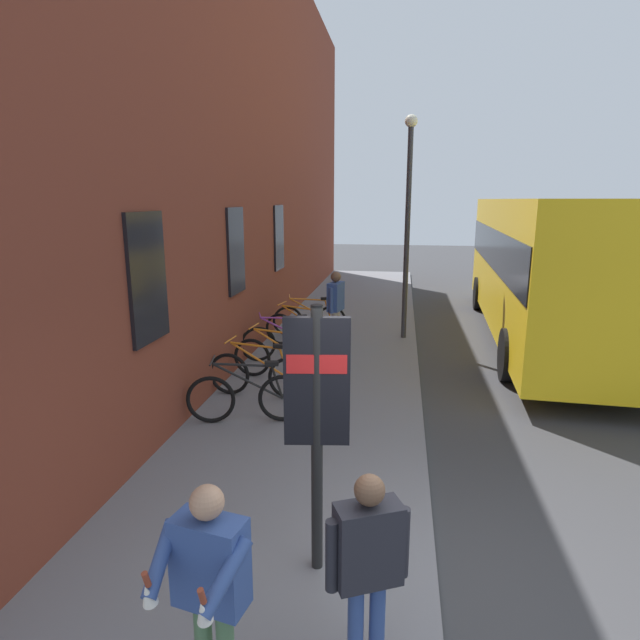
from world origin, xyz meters
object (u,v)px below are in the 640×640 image
at_px(tourist_with_hotdogs, 209,577).
at_px(street_lamp, 408,210).
at_px(bicycle_mid_rack, 302,330).
at_px(bicycle_beside_lamp, 310,319).
at_px(pedestrian_near_bus, 368,557).
at_px(transit_info_sign, 317,399).
at_px(pedestrian_crossing_street, 336,301).
at_px(bicycle_by_door, 259,375).
at_px(bicycle_leaning_wall, 284,342).
at_px(bicycle_nearest_sign, 247,397).
at_px(bicycle_end_of_row, 279,358).
at_px(city_bus, 546,261).

height_order(tourist_with_hotdogs, street_lamp, street_lamp).
distance_m(bicycle_mid_rack, street_lamp, 3.63).
xyz_separation_m(bicycle_beside_lamp, pedestrian_near_bus, (-9.12, -1.99, 0.54)).
distance_m(bicycle_beside_lamp, pedestrian_near_bus, 9.35).
bearing_deg(transit_info_sign, street_lamp, -5.33).
bearing_deg(pedestrian_crossing_street, bicycle_by_door, 164.83).
bearing_deg(bicycle_beside_lamp, pedestrian_near_bus, -167.71).
bearing_deg(bicycle_mid_rack, bicycle_leaning_wall, 170.13).
relative_size(bicycle_beside_lamp, pedestrian_near_bus, 1.14).
xyz_separation_m(pedestrian_crossing_street, street_lamp, (1.07, -1.50, 1.96)).
bearing_deg(tourist_with_hotdogs, bicycle_nearest_sign, 13.84).
bearing_deg(bicycle_leaning_wall, bicycle_end_of_row, -171.94).
xyz_separation_m(bicycle_mid_rack, transit_info_sign, (-7.04, -1.47, 1.21)).
xyz_separation_m(bicycle_beside_lamp, city_bus, (0.97, -5.55, 1.41)).
distance_m(pedestrian_near_bus, street_lamp, 9.49).
height_order(pedestrian_near_bus, street_lamp, street_lamp).
height_order(bicycle_end_of_row, pedestrian_crossing_street, pedestrian_crossing_street).
bearing_deg(bicycle_nearest_sign, transit_info_sign, -152.74).
bearing_deg(street_lamp, bicycle_nearest_sign, 156.72).
xyz_separation_m(bicycle_end_of_row, bicycle_mid_rack, (2.16, -0.02, -0.00)).
distance_m(bicycle_leaning_wall, bicycle_mid_rack, 1.03).
height_order(bicycle_by_door, transit_info_sign, transit_info_sign).
bearing_deg(bicycle_by_door, pedestrian_near_bus, -156.97).
bearing_deg(street_lamp, bicycle_end_of_row, 145.99).
xyz_separation_m(city_bus, tourist_with_hotdogs, (-10.49, 4.50, -0.82)).
xyz_separation_m(city_bus, pedestrian_crossing_street, (-1.91, 4.80, -0.77)).
bearing_deg(bicycle_by_door, city_bus, -47.95).
distance_m(bicycle_end_of_row, bicycle_leaning_wall, 1.15).
height_order(transit_info_sign, street_lamp, street_lamp).
relative_size(bicycle_leaning_wall, bicycle_beside_lamp, 0.98).
distance_m(bicycle_by_door, transit_info_sign, 4.43).
bearing_deg(city_bus, bicycle_by_door, 132.05).
bearing_deg(bicycle_mid_rack, bicycle_beside_lamp, 0.65).
height_order(city_bus, pedestrian_near_bus, city_bus).
relative_size(city_bus, pedestrian_near_bus, 6.99).
bearing_deg(bicycle_mid_rack, transit_info_sign, -168.21).
height_order(bicycle_by_door, city_bus, city_bus).
bearing_deg(bicycle_by_door, bicycle_nearest_sign, -174.46).
distance_m(bicycle_nearest_sign, bicycle_mid_rack, 4.11).
bearing_deg(pedestrian_near_bus, transit_info_sign, 26.10).
xyz_separation_m(bicycle_nearest_sign, bicycle_beside_lamp, (5.15, -0.03, 0.00)).
height_order(transit_info_sign, pedestrian_near_bus, transit_info_sign).
height_order(bicycle_mid_rack, pedestrian_crossing_street, pedestrian_crossing_street).
height_order(transit_info_sign, city_bus, city_bus).
distance_m(transit_info_sign, pedestrian_crossing_street, 7.21).
distance_m(pedestrian_near_bus, tourist_with_hotdogs, 1.02).
height_order(bicycle_end_of_row, bicycle_mid_rack, same).
height_order(bicycle_mid_rack, street_lamp, street_lamp).
bearing_deg(tourist_with_hotdogs, bicycle_leaning_wall, 9.23).
xyz_separation_m(bicycle_leaning_wall, city_bus, (3.04, -5.71, 1.41)).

